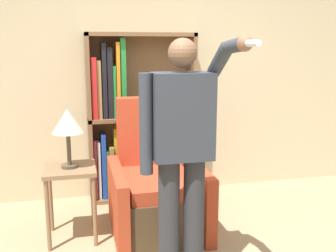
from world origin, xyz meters
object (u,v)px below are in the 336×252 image
(armchair, at_px, (156,191))
(side_table, at_px, (71,181))
(person_standing, at_px, (182,149))
(bookcase, at_px, (128,120))
(table_lamp, at_px, (67,123))

(armchair, relative_size, side_table, 1.82)
(person_standing, relative_size, side_table, 2.65)
(bookcase, xyz_separation_m, side_table, (-0.61, -0.84, -0.36))
(bookcase, distance_m, person_standing, 1.69)
(person_standing, xyz_separation_m, table_lamp, (-0.77, 0.84, 0.06))
(side_table, bearing_deg, armchair, 3.95)
(bookcase, distance_m, table_lamp, 1.05)
(table_lamp, bearing_deg, bookcase, 53.90)
(person_standing, bearing_deg, side_table, 132.59)
(table_lamp, bearing_deg, armchair, 3.95)
(person_standing, distance_m, side_table, 1.22)
(bookcase, xyz_separation_m, armchair, (0.15, -0.79, -0.53))
(side_table, bearing_deg, bookcase, 53.90)
(bookcase, height_order, table_lamp, bookcase)
(person_standing, bearing_deg, bookcase, 95.30)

